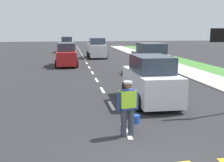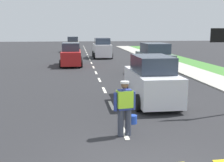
% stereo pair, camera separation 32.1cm
% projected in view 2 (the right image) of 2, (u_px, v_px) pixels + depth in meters
% --- Properties ---
extents(ground_plane, '(96.00, 96.00, 0.00)m').
position_uv_depth(ground_plane, '(91.00, 63.00, 26.51)').
color(ground_plane, '#28282B').
extents(sidewalk_right, '(2.40, 72.00, 0.14)m').
position_uv_depth(sidewalk_right, '(220.00, 82.00, 16.70)').
color(sidewalk_right, '#B2ADA3').
rests_on(sidewalk_right, ground).
extents(lane_center_line, '(0.14, 46.40, 0.01)m').
position_uv_depth(lane_center_line, '(89.00, 58.00, 30.60)').
color(lane_center_line, silver).
rests_on(lane_center_line, ground).
extents(road_worker, '(0.75, 0.44, 1.67)m').
position_uv_depth(road_worker, '(125.00, 106.00, 8.17)').
color(road_worker, '#383D4C').
rests_on(road_worker, ground).
extents(car_outgoing_far, '(2.08, 4.04, 2.21)m').
position_uv_depth(car_outgoing_far, '(102.00, 49.00, 30.88)').
color(car_outgoing_far, silver).
rests_on(car_outgoing_far, ground).
extents(car_oncoming_second, '(1.91, 4.06, 2.00)m').
position_uv_depth(car_oncoming_second, '(71.00, 55.00, 24.13)').
color(car_oncoming_second, red).
rests_on(car_oncoming_second, ground).
extents(car_outgoing_ahead, '(1.93, 4.06, 2.06)m').
position_uv_depth(car_outgoing_ahead, '(151.00, 81.00, 11.96)').
color(car_outgoing_ahead, silver).
rests_on(car_outgoing_ahead, ground).
extents(car_parked_far, '(2.08, 4.08, 2.21)m').
position_uv_depth(car_parked_far, '(154.00, 60.00, 19.41)').
color(car_parked_far, slate).
rests_on(car_parked_far, ground).
extents(car_oncoming_third, '(1.88, 4.25, 2.14)m').
position_uv_depth(car_oncoming_third, '(73.00, 45.00, 38.93)').
color(car_oncoming_third, gray).
rests_on(car_oncoming_third, ground).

